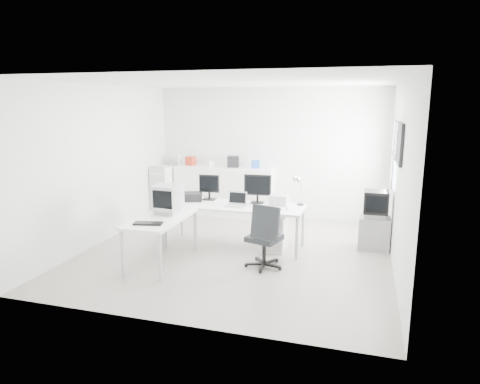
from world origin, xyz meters
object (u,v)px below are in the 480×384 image
(lcd_monitor_large, at_px, (258,189))
(filing_cabinet, at_px, (163,191))
(laser_printer, at_px, (280,200))
(office_chair, at_px, (264,235))
(side_desk, at_px, (162,241))
(laptop, at_px, (235,200))
(inkjet_printer, at_px, (191,197))
(lcd_monitor_small, at_px, (209,187))
(crt_tv, at_px, (376,204))
(tv_cabinet, at_px, (374,233))
(sideboard, at_px, (225,191))
(crt_monitor, at_px, (167,200))
(main_desk, at_px, (234,226))
(drawer_pedestal, at_px, (274,232))

(lcd_monitor_large, relative_size, filing_cabinet, 0.45)
(laser_printer, distance_m, office_chair, 1.07)
(side_desk, relative_size, laptop, 3.82)
(inkjet_printer, distance_m, lcd_monitor_small, 0.37)
(laptop, relative_size, office_chair, 0.36)
(side_desk, bearing_deg, crt_tv, 27.36)
(laser_printer, bearing_deg, lcd_monitor_large, -179.68)
(office_chair, xyz_separation_m, tv_cabinet, (1.63, 1.35, -0.23))
(lcd_monitor_large, height_order, office_chair, lcd_monitor_large)
(lcd_monitor_small, relative_size, sideboard, 0.21)
(crt_tv, bearing_deg, crt_monitor, -156.29)
(laser_printer, height_order, sideboard, sideboard)
(lcd_monitor_large, bearing_deg, laser_printer, -6.16)
(main_desk, bearing_deg, crt_monitor, -135.00)
(lcd_monitor_small, relative_size, laptop, 1.28)
(side_desk, xyz_separation_m, office_chair, (1.57, 0.30, 0.14))
(lcd_monitor_large, distance_m, crt_monitor, 1.63)
(drawer_pedestal, bearing_deg, inkjet_printer, 178.15)
(side_desk, distance_m, drawer_pedestal, 1.93)
(main_desk, bearing_deg, sideboard, 112.78)
(drawer_pedestal, bearing_deg, tv_cabinet, 17.02)
(drawer_pedestal, bearing_deg, lcd_monitor_small, 170.91)
(drawer_pedestal, xyz_separation_m, lcd_monitor_small, (-1.25, 0.20, 0.68))
(lcd_monitor_large, bearing_deg, tv_cabinet, 6.79)
(side_desk, relative_size, inkjet_printer, 3.52)
(lcd_monitor_small, bearing_deg, sideboard, 96.87)
(drawer_pedestal, xyz_separation_m, office_chair, (0.02, -0.85, 0.21))
(main_desk, height_order, lcd_monitor_small, lcd_monitor_small)
(lcd_monitor_small, height_order, tv_cabinet, lcd_monitor_small)
(crt_monitor, distance_m, filing_cabinet, 2.79)
(side_desk, height_order, drawer_pedestal, side_desk)
(laptop, bearing_deg, filing_cabinet, 145.48)
(main_desk, distance_m, inkjet_printer, 0.96)
(side_desk, bearing_deg, laser_printer, 39.52)
(laser_printer, bearing_deg, laptop, -150.82)
(lcd_monitor_large, height_order, tv_cabinet, lcd_monitor_large)
(lcd_monitor_small, distance_m, laser_printer, 1.31)
(inkjet_printer, bearing_deg, laser_printer, -14.23)
(side_desk, relative_size, tv_cabinet, 2.48)
(laptop, relative_size, laser_printer, 1.18)
(tv_cabinet, bearing_deg, inkjet_printer, -171.92)
(main_desk, relative_size, inkjet_printer, 6.04)
(crt_tv, bearing_deg, drawer_pedestal, -162.98)
(inkjet_printer, xyz_separation_m, crt_monitor, (0.00, -0.95, 0.14))
(main_desk, distance_m, lcd_monitor_small, 0.86)
(tv_cabinet, relative_size, sideboard, 0.26)
(drawer_pedestal, xyz_separation_m, crt_tv, (1.65, 0.50, 0.49))
(inkjet_printer, distance_m, laptop, 0.92)
(main_desk, bearing_deg, laptop, -63.43)
(tv_cabinet, bearing_deg, drawer_pedestal, -162.98)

